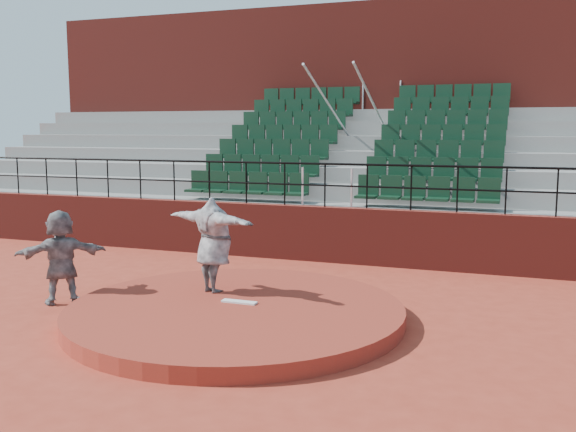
% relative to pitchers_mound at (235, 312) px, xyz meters
% --- Properties ---
extents(ground, '(90.00, 90.00, 0.00)m').
position_rel_pitchers_mound_xyz_m(ground, '(0.00, 0.00, -0.12)').
color(ground, '#A63825').
rests_on(ground, ground).
extents(pitchers_mound, '(5.50, 5.50, 0.25)m').
position_rel_pitchers_mound_xyz_m(pitchers_mound, '(0.00, 0.00, 0.00)').
color(pitchers_mound, maroon).
rests_on(pitchers_mound, ground).
extents(pitching_rubber, '(0.60, 0.15, 0.03)m').
position_rel_pitchers_mound_xyz_m(pitching_rubber, '(0.00, 0.15, 0.14)').
color(pitching_rubber, white).
rests_on(pitching_rubber, pitchers_mound).
extents(boundary_wall, '(24.00, 0.30, 1.30)m').
position_rel_pitchers_mound_xyz_m(boundary_wall, '(0.00, 5.00, 0.53)').
color(boundary_wall, maroon).
rests_on(boundary_wall, ground).
extents(wall_railing, '(24.04, 0.05, 1.03)m').
position_rel_pitchers_mound_xyz_m(wall_railing, '(0.00, 5.00, 1.90)').
color(wall_railing, black).
rests_on(wall_railing, boundary_wall).
extents(seating_deck, '(24.00, 5.97, 4.63)m').
position_rel_pitchers_mound_xyz_m(seating_deck, '(0.00, 8.65, 1.32)').
color(seating_deck, gray).
rests_on(seating_deck, ground).
extents(press_box_facade, '(24.00, 3.00, 7.10)m').
position_rel_pitchers_mound_xyz_m(press_box_facade, '(0.00, 12.60, 3.43)').
color(press_box_facade, maroon).
rests_on(press_box_facade, ground).
extents(pitcher, '(2.13, 1.27, 1.68)m').
position_rel_pitchers_mound_xyz_m(pitcher, '(-0.73, 0.67, 0.97)').
color(pitcher, black).
rests_on(pitcher, pitchers_mound).
extents(fielder, '(1.53, 1.39, 1.69)m').
position_rel_pitchers_mound_xyz_m(fielder, '(-3.35, -0.13, 0.72)').
color(fielder, black).
rests_on(fielder, ground).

